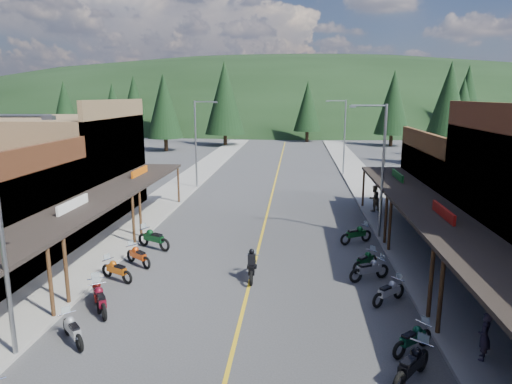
% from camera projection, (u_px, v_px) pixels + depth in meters
% --- Properties ---
extents(ground, '(220.00, 220.00, 0.00)m').
position_uv_depth(ground, '(248.00, 289.00, 20.33)').
color(ground, '#38383A').
rests_on(ground, ground).
extents(centerline, '(0.15, 90.00, 0.01)m').
position_uv_depth(centerline, '(272.00, 194.00, 39.81)').
color(centerline, gold).
rests_on(centerline, ground).
extents(sidewalk_west, '(3.40, 94.00, 0.15)m').
position_uv_depth(sidewalk_west, '(174.00, 192.00, 40.54)').
color(sidewalk_west, gray).
rests_on(sidewalk_west, ground).
extents(sidewalk_east, '(3.40, 94.00, 0.15)m').
position_uv_depth(sidewalk_east, '(373.00, 195.00, 39.05)').
color(sidewalk_east, gray).
rests_on(sidewalk_east, ground).
extents(shop_west_3, '(10.90, 10.20, 8.20)m').
position_uv_depth(shop_west_3, '(69.00, 168.00, 31.78)').
color(shop_west_3, brown).
rests_on(shop_west_3, ground).
extents(shop_east_3, '(10.90, 10.20, 6.20)m').
position_uv_depth(shop_east_3, '(476.00, 189.00, 29.63)').
color(shop_east_3, '#4C2D16').
rests_on(shop_east_3, ground).
extents(streetlight_0, '(2.16, 0.18, 8.00)m').
position_uv_depth(streetlight_0, '(5.00, 228.00, 14.15)').
color(streetlight_0, gray).
rests_on(streetlight_0, ground).
extents(streetlight_1, '(2.16, 0.18, 8.00)m').
position_uv_depth(streetlight_1, '(197.00, 140.00, 41.43)').
color(streetlight_1, gray).
rests_on(streetlight_1, ground).
extents(streetlight_2, '(2.16, 0.18, 8.00)m').
position_uv_depth(streetlight_2, '(380.00, 166.00, 26.60)').
color(streetlight_2, gray).
rests_on(streetlight_2, ground).
extents(streetlight_3, '(2.16, 0.18, 8.00)m').
position_uv_depth(streetlight_3, '(343.00, 134.00, 48.03)').
color(streetlight_3, gray).
rests_on(streetlight_3, ground).
extents(ridge_hill, '(310.00, 140.00, 60.00)m').
position_uv_depth(ridge_hill, '(290.00, 121.00, 151.85)').
color(ridge_hill, black).
rests_on(ridge_hill, ground).
extents(pine_0, '(5.04, 5.04, 11.00)m').
position_uv_depth(pine_0, '(65.00, 106.00, 82.80)').
color(pine_0, black).
rests_on(pine_0, ground).
extents(pine_1, '(5.88, 5.88, 12.50)m').
position_uv_depth(pine_1, '(163.00, 101.00, 89.07)').
color(pine_1, black).
rests_on(pine_1, ground).
extents(pine_2, '(6.72, 6.72, 14.00)m').
position_uv_depth(pine_2, '(225.00, 98.00, 76.02)').
color(pine_2, black).
rests_on(pine_2, ground).
extents(pine_3, '(5.04, 5.04, 11.00)m').
position_uv_depth(pine_3, '(308.00, 106.00, 82.93)').
color(pine_3, black).
rests_on(pine_3, ground).
extents(pine_4, '(5.88, 5.88, 12.50)m').
position_uv_depth(pine_4, '(393.00, 103.00, 75.73)').
color(pine_4, black).
rests_on(pine_4, ground).
extents(pine_5, '(6.72, 6.72, 14.00)m').
position_uv_depth(pine_5, '(467.00, 98.00, 85.89)').
color(pine_5, black).
rests_on(pine_5, ground).
extents(pine_7, '(5.88, 5.88, 12.50)m').
position_uv_depth(pine_7, '(134.00, 101.00, 95.60)').
color(pine_7, black).
rests_on(pine_7, ground).
extents(pine_8, '(4.48, 4.48, 10.00)m').
position_uv_depth(pine_8, '(114.00, 114.00, 59.93)').
color(pine_8, black).
rests_on(pine_8, ground).
extents(pine_9, '(4.93, 4.93, 10.80)m').
position_uv_depth(pine_9, '(462.00, 111.00, 60.78)').
color(pine_9, black).
rests_on(pine_9, ground).
extents(pine_10, '(5.38, 5.38, 11.60)m').
position_uv_depth(pine_10, '(165.00, 106.00, 69.16)').
color(pine_10, black).
rests_on(pine_10, ground).
extents(pine_11, '(5.82, 5.82, 12.40)m').
position_uv_depth(pine_11, '(449.00, 106.00, 54.14)').
color(pine_11, black).
rests_on(pine_11, ground).
extents(bike_west_5, '(1.80, 1.85, 1.11)m').
position_uv_depth(bike_west_5, '(72.00, 329.00, 15.83)').
color(bike_west_5, '#9C9EA2').
rests_on(bike_west_5, ground).
extents(bike_west_6, '(1.74, 2.14, 1.20)m').
position_uv_depth(bike_west_6, '(100.00, 298.00, 18.06)').
color(bike_west_6, maroon).
rests_on(bike_west_6, ground).
extents(bike_west_7, '(1.56, 2.15, 1.18)m').
position_uv_depth(bike_west_7, '(97.00, 293.00, 18.62)').
color(bike_west_7, maroon).
rests_on(bike_west_7, ground).
extents(bike_west_8, '(2.06, 1.55, 1.14)m').
position_uv_depth(bike_west_8, '(117.00, 269.00, 21.18)').
color(bike_west_8, '#BF560D').
rests_on(bike_west_8, ground).
extents(bike_west_9, '(1.99, 1.78, 1.15)m').
position_uv_depth(bike_west_9, '(138.00, 255.00, 23.06)').
color(bike_west_9, '#C7400E').
rests_on(bike_west_9, ground).
extents(bike_west_10, '(2.41, 1.77, 1.32)m').
position_uv_depth(bike_west_10, '(154.00, 238.00, 25.57)').
color(bike_west_10, '#0B3A18').
rests_on(bike_west_10, ground).
extents(bike_east_5, '(1.95, 2.21, 1.27)m').
position_uv_depth(bike_east_5, '(412.00, 364.00, 13.62)').
color(bike_east_5, black).
rests_on(bike_east_5, ground).
extents(bike_east_6, '(1.87, 1.71, 1.09)m').
position_uv_depth(bike_east_6, '(413.00, 338.00, 15.25)').
color(bike_east_6, '#0B3925').
rests_on(bike_east_6, ground).
extents(bike_east_7, '(1.89, 1.82, 1.12)m').
position_uv_depth(bike_east_7, '(389.00, 291.00, 18.88)').
color(bike_east_7, '#A7A6AC').
rests_on(bike_east_7, ground).
extents(bike_east_8, '(2.17, 1.56, 1.19)m').
position_uv_depth(bike_east_8, '(369.00, 268.00, 21.20)').
color(bike_east_8, gray).
rests_on(bike_east_8, ground).
extents(bike_east_9, '(1.74, 1.84, 1.09)m').
position_uv_depth(bike_east_9, '(365.00, 260.00, 22.46)').
color(bike_east_9, '#0B3B19').
rests_on(bike_east_9, ground).
extents(bike_east_10, '(2.19, 1.72, 1.22)m').
position_uv_depth(bike_east_10, '(356.00, 233.00, 26.51)').
color(bike_east_10, '#0E481C').
rests_on(bike_east_10, ground).
extents(rider_on_bike, '(0.76, 2.10, 1.59)m').
position_uv_depth(rider_on_bike, '(252.00, 266.00, 21.33)').
color(rider_on_bike, black).
rests_on(rider_on_bike, ground).
extents(pedestrian_east_a, '(0.59, 0.69, 1.59)m').
position_uv_depth(pedestrian_east_a, '(484.00, 336.00, 14.57)').
color(pedestrian_east_a, '#2A2233').
rests_on(pedestrian_east_a, sidewalk_east).
extents(pedestrian_east_b, '(1.07, 0.99, 1.92)m').
position_uv_depth(pedestrian_east_b, '(374.00, 198.00, 33.27)').
color(pedestrian_east_b, brown).
rests_on(pedestrian_east_b, sidewalk_east).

